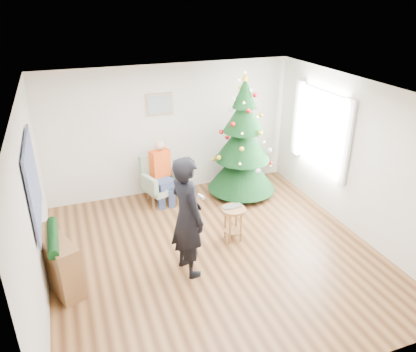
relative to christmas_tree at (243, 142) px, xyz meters
name	(u,v)px	position (x,y,z in m)	size (l,w,h in m)	color
floor	(215,254)	(-1.28, -1.81, -1.11)	(5.00, 5.00, 0.00)	brown
ceiling	(217,93)	(-1.28, -1.81, 1.49)	(5.00, 5.00, 0.00)	white
wall_back	(170,130)	(-1.28, 0.69, 0.19)	(5.00, 5.00, 0.00)	silver
wall_front	(312,288)	(-1.28, -4.31, 0.19)	(5.00, 5.00, 0.00)	silver
wall_left	(33,210)	(-3.78, -1.81, 0.19)	(5.00, 5.00, 0.00)	silver
wall_right	(356,158)	(1.22, -1.81, 0.19)	(5.00, 5.00, 0.00)	silver
window_panel	(321,129)	(1.19, -0.81, 0.39)	(0.04, 1.30, 1.40)	white
curtains	(319,129)	(1.16, -0.81, 0.39)	(0.05, 1.75, 1.50)	white
christmas_tree	(243,142)	(0.00, 0.00, 0.00)	(1.37, 1.37, 2.47)	#3F2816
stool	(233,224)	(-0.85, -1.52, -0.81)	(0.40, 0.40, 0.60)	brown
laptop	(234,208)	(-0.85, -1.52, -0.50)	(0.33, 0.21, 0.03)	silver
armchair	(161,185)	(-1.63, 0.25, -0.77)	(0.81, 0.79, 0.96)	gray
seated_person	(162,172)	(-1.61, 0.20, -0.48)	(0.47, 0.60, 1.26)	navy
standing_man	(187,217)	(-1.80, -2.04, -0.19)	(0.67, 0.44, 1.84)	black
game_controller	(201,196)	(-1.60, -2.07, 0.11)	(0.04, 0.13, 0.04)	white
console	(58,262)	(-3.61, -1.75, -0.71)	(0.30, 1.00, 0.80)	brown
garland	(53,237)	(-3.61, -1.75, -0.29)	(0.14, 0.14, 0.90)	black
tapestry	(33,182)	(-3.74, -1.51, 0.44)	(0.03, 1.50, 1.15)	black
framed_picture	(160,104)	(-1.48, 0.65, 0.74)	(0.52, 0.05, 0.42)	tan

